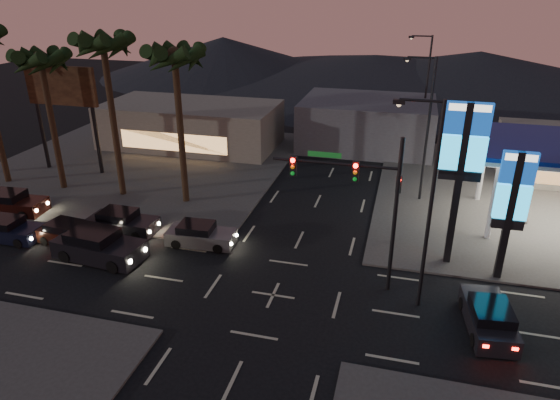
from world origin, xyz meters
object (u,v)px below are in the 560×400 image
(pylon_sign_tall, at_px, (463,153))
(car_lane_b_front, at_px, (200,235))
(suv_station, at_px, (489,317))
(car_lane_a_front, at_px, (98,246))
(car_lane_a_rear, at_px, (7,230))
(car_lane_b_rear, at_px, (10,203))
(pylon_sign_short, at_px, (513,197))
(car_lane_a_mid, at_px, (69,234))
(car_lane_b_mid, at_px, (122,222))
(traffic_signal_mast, at_px, (360,191))

(pylon_sign_tall, height_order, car_lane_b_front, pylon_sign_tall)
(suv_station, bearing_deg, car_lane_a_front, 176.77)
(car_lane_a_rear, distance_m, car_lane_b_rear, 4.07)
(pylon_sign_short, bearing_deg, car_lane_b_rear, 179.37)
(pylon_sign_tall, xyz_separation_m, car_lane_a_mid, (-21.69, -3.32, -5.78))
(car_lane_a_mid, xyz_separation_m, car_lane_b_front, (7.62, 1.79, 0.01))
(suv_station, bearing_deg, car_lane_b_rear, 170.47)
(car_lane_b_mid, relative_size, car_lane_b_rear, 0.92)
(traffic_signal_mast, distance_m, car_lane_b_mid, 15.50)
(car_lane_a_rear, distance_m, car_lane_b_front, 11.77)
(suv_station, bearing_deg, pylon_sign_short, 77.93)
(car_lane_a_mid, height_order, car_lane_b_rear, car_lane_b_rear)
(car_lane_a_mid, distance_m, car_lane_b_mid, 3.09)
(car_lane_b_mid, bearing_deg, car_lane_a_mid, -138.09)
(pylon_sign_tall, xyz_separation_m, suv_station, (1.51, -5.64, -5.74))
(car_lane_b_front, relative_size, car_lane_b_rear, 0.88)
(car_lane_b_rear, bearing_deg, car_lane_a_rear, -51.21)
(traffic_signal_mast, relative_size, suv_station, 1.82)
(car_lane_a_rear, bearing_deg, suv_station, -3.82)
(car_lane_b_front, height_order, car_lane_b_rear, car_lane_b_rear)
(pylon_sign_tall, bearing_deg, car_lane_b_mid, -176.30)
(car_lane_a_rear, bearing_deg, car_lane_a_mid, 7.46)
(pylon_sign_tall, relative_size, car_lane_b_front, 2.14)
(car_lane_b_front, bearing_deg, car_lane_a_mid, -166.81)
(pylon_sign_short, xyz_separation_m, car_lane_a_rear, (-28.10, -2.83, -4.02))
(traffic_signal_mast, height_order, car_lane_b_rear, traffic_signal_mast)
(traffic_signal_mast, relative_size, car_lane_a_rear, 1.90)
(pylon_sign_tall, bearing_deg, suv_station, -75.04)
(traffic_signal_mast, bearing_deg, suv_station, -18.81)
(car_lane_b_front, height_order, suv_station, suv_station)
(pylon_sign_short, height_order, car_lane_b_mid, pylon_sign_short)
(car_lane_b_front, bearing_deg, pylon_sign_tall, 6.22)
(pylon_sign_short, relative_size, traffic_signal_mast, 0.88)
(pylon_sign_short, xyz_separation_m, traffic_signal_mast, (-7.24, -2.51, 0.57))
(car_lane_a_front, xyz_separation_m, car_lane_a_rear, (-6.67, 0.66, -0.15))
(car_lane_a_front, bearing_deg, car_lane_b_rear, 157.45)
(car_lane_a_mid, relative_size, car_lane_b_rear, 0.88)
(car_lane_a_mid, bearing_deg, suv_station, -5.72)
(car_lane_a_front, height_order, car_lane_b_mid, car_lane_a_front)
(car_lane_b_mid, relative_size, suv_station, 1.01)
(pylon_sign_tall, xyz_separation_m, car_lane_b_mid, (-19.38, -1.25, -5.73))
(traffic_signal_mast, bearing_deg, car_lane_b_rear, 173.06)
(car_lane_b_front, xyz_separation_m, car_lane_b_rear, (-14.09, 0.87, 0.08))
(car_lane_a_front, height_order, car_lane_a_mid, car_lane_a_front)
(car_lane_a_mid, relative_size, car_lane_b_front, 1.00)
(pylon_sign_tall, height_order, traffic_signal_mast, pylon_sign_tall)
(car_lane_a_front, distance_m, car_lane_a_rear, 6.70)
(suv_station, bearing_deg, car_lane_b_front, 165.22)
(pylon_sign_short, height_order, car_lane_b_rear, pylon_sign_short)
(car_lane_a_front, xyz_separation_m, car_lane_a_mid, (-2.75, 1.17, -0.17))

